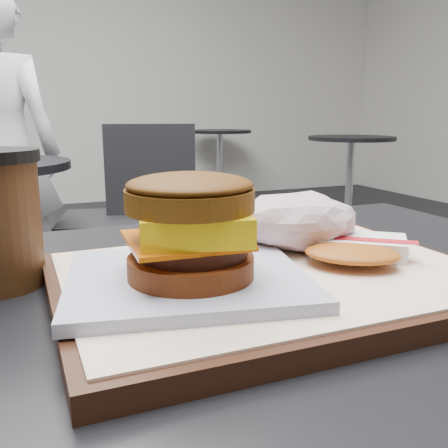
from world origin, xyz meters
TOP-DOWN VIEW (x-y plane):
  - serving_tray at (0.00, -0.02)m, footprint 0.38×0.28m
  - breakfast_sandwich at (-0.08, -0.04)m, footprint 0.22×0.20m
  - hash_brown at (0.09, -0.02)m, footprint 0.14×0.13m
  - crumpled_wrapper at (0.06, 0.04)m, footprint 0.13×0.10m
  - neighbor_chair at (0.23, 1.77)m, footprint 0.64×0.51m
  - patron at (-0.25, 2.21)m, footprint 0.63×0.53m
  - bg_table_near at (2.20, 2.80)m, footprint 0.66×0.66m
  - bg_table_far at (1.80, 4.50)m, footprint 0.66×0.66m

SIDE VIEW (x-z plane):
  - neighbor_chair at x=0.23m, z-range 0.07..0.95m
  - bg_table_near at x=2.20m, z-range 0.19..0.94m
  - bg_table_far at x=1.80m, z-range 0.19..0.94m
  - patron at x=-0.25m, z-range 0.00..1.49m
  - serving_tray at x=0.00m, z-range 0.77..0.79m
  - hash_brown at x=0.09m, z-range 0.79..0.81m
  - crumpled_wrapper at x=0.06m, z-range 0.79..0.85m
  - breakfast_sandwich at x=-0.08m, z-range 0.78..0.88m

